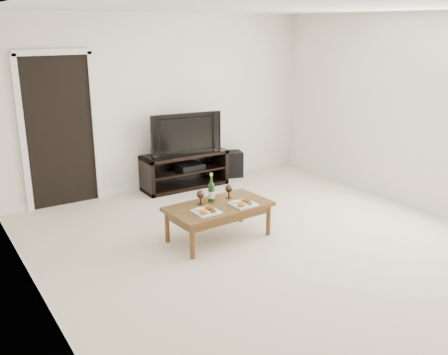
% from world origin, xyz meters
% --- Properties ---
extents(floor, '(5.50, 5.50, 0.00)m').
position_xyz_m(floor, '(0.00, 0.00, 0.00)').
color(floor, beige).
rests_on(floor, ground).
extents(back_wall, '(5.00, 0.04, 2.60)m').
position_xyz_m(back_wall, '(0.00, 2.77, 1.30)').
color(back_wall, white).
rests_on(back_wall, ground).
extents(ceiling, '(5.00, 5.50, 0.04)m').
position_xyz_m(ceiling, '(0.00, 0.00, 2.62)').
color(ceiling, white).
rests_on(ceiling, back_wall).
extents(doorway, '(0.90, 0.02, 2.05)m').
position_xyz_m(doorway, '(-1.55, 2.73, 1.02)').
color(doorway, black).
rests_on(doorway, ground).
extents(media_console, '(1.34, 0.45, 0.55)m').
position_xyz_m(media_console, '(0.22, 2.50, 0.28)').
color(media_console, black).
rests_on(media_console, ground).
extents(television, '(1.11, 0.30, 0.63)m').
position_xyz_m(television, '(0.22, 2.50, 0.87)').
color(television, black).
rests_on(television, media_console).
extents(av_receiver, '(0.41, 0.32, 0.08)m').
position_xyz_m(av_receiver, '(0.30, 2.48, 0.33)').
color(av_receiver, black).
rests_on(av_receiver, media_console).
extents(subwoofer, '(0.35, 0.35, 0.42)m').
position_xyz_m(subwoofer, '(1.19, 2.59, 0.21)').
color(subwoofer, black).
rests_on(subwoofer, ground).
extents(coffee_table, '(1.24, 0.73, 0.42)m').
position_xyz_m(coffee_table, '(-0.37, 0.56, 0.21)').
color(coffee_table, '#533717').
rests_on(coffee_table, ground).
extents(plate_left, '(0.27, 0.27, 0.07)m').
position_xyz_m(plate_left, '(-0.62, 0.43, 0.45)').
color(plate_left, white).
rests_on(plate_left, coffee_table).
extents(plate_right, '(0.27, 0.27, 0.07)m').
position_xyz_m(plate_right, '(-0.13, 0.41, 0.45)').
color(plate_right, white).
rests_on(plate_right, coffee_table).
extents(wine_bottle, '(0.07, 0.07, 0.35)m').
position_xyz_m(wine_bottle, '(-0.38, 0.71, 0.59)').
color(wine_bottle, '#0F3712').
rests_on(wine_bottle, coffee_table).
extents(goblet_left, '(0.09, 0.09, 0.17)m').
position_xyz_m(goblet_left, '(-0.54, 0.70, 0.51)').
color(goblet_left, '#33241C').
rests_on(goblet_left, coffee_table).
extents(goblet_right, '(0.09, 0.09, 0.17)m').
position_xyz_m(goblet_right, '(-0.14, 0.71, 0.51)').
color(goblet_right, '#33241C').
rests_on(goblet_right, coffee_table).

